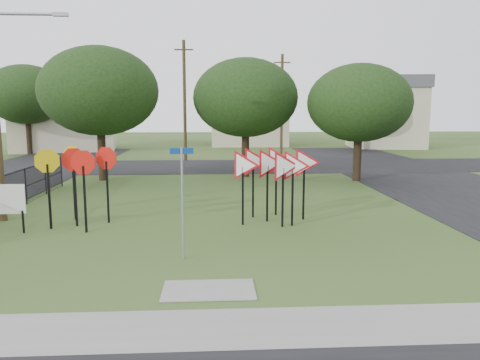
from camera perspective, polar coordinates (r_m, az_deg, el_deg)
The scene contains 21 objects.
ground at distance 12.66m, azimuth -3.74°, elevation -9.26°, with size 140.00×140.00×0.00m, color #2F4A1C.
sidewalk at distance 8.76m, azimuth -3.94°, elevation -17.64°, with size 30.00×1.60×0.02m, color gray.
street_right at distance 25.35m, azimuth 24.69°, elevation -0.98°, with size 8.00×50.00×0.02m, color black.
street_far at distance 32.29m, azimuth -3.50°, elevation 1.69°, with size 60.00×8.00×0.02m, color black.
curb_pad at distance 10.40m, azimuth -3.84°, elevation -13.25°, with size 2.00×1.20×0.02m, color gray.
street_name_sign at distance 12.13m, azimuth -7.04°, elevation -1.93°, with size 0.60×0.10×2.91m.
stop_sign_cluster at distance 16.39m, azimuth -19.24°, elevation 1.35°, with size 2.49×2.05×2.65m.
yield_sign_cluster at distance 16.15m, azimuth 4.20°, elevation 1.57°, with size 3.32×2.08×2.61m.
info_board at distance 16.40m, azimuth -26.76°, elevation -2.30°, with size 1.26×0.08×1.57m.
far_pole_a at distance 36.13m, azimuth -6.76°, elevation 9.67°, with size 1.40×0.24×9.00m.
far_pole_b at distance 40.49m, azimuth 5.11°, elevation 9.22°, with size 1.40×0.24×8.50m.
far_pole_c at distance 43.26m, azimuth -17.06°, elevation 9.17°, with size 1.40×0.24×9.00m.
fence_run at distance 20.11m, azimuth -25.84°, elevation -1.13°, with size 0.05×11.55×1.50m.
house_left at distance 48.17m, azimuth -20.55°, elevation 7.77°, with size 10.58×8.88×7.20m.
house_mid at distance 52.21m, azimuth 0.97°, elevation 7.78°, with size 8.40×8.40×6.20m.
house_right at distance 51.27m, azimuth 17.28°, elevation 7.95°, with size 8.30×8.30×7.20m.
tree_near_left at distance 26.78m, azimuth -16.79°, elevation 10.32°, with size 6.40×6.40×7.27m.
tree_near_mid at distance 27.13m, azimuth 0.68°, elevation 9.98°, with size 6.00×6.00×6.80m.
tree_near_right at distance 26.27m, azimuth 14.33°, elevation 9.08°, with size 5.60×5.60×6.33m.
tree_far_left at distance 45.06m, azimuth -24.62°, elevation 9.46°, with size 6.80×6.80×7.73m.
tree_far_right at distance 46.20m, azimuth 14.37°, elevation 9.14°, with size 6.00×6.00×6.80m.
Camera 1 is at (0.12, -12.06, 3.87)m, focal length 35.00 mm.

